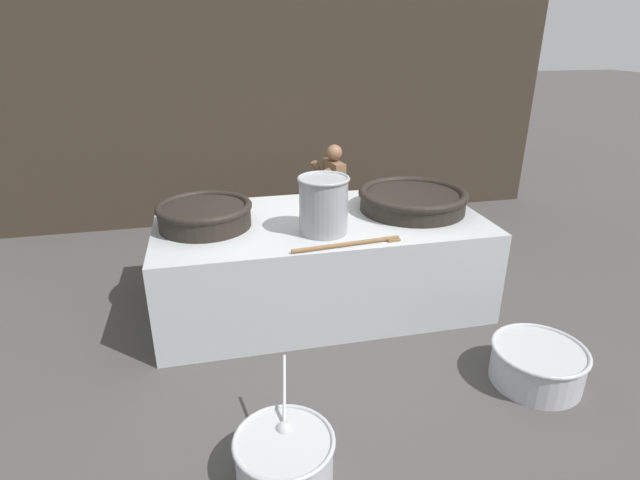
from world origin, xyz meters
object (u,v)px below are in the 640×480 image
object	(u,v)px
prep_bowl_vegetables	(284,455)
giant_wok_far	(412,199)
prep_bowl_meat	(538,363)
giant_wok_near	(205,214)
cook	(333,195)
stock_pot	(324,204)

from	to	relation	value
prep_bowl_vegetables	giant_wok_far	bearing A→B (deg)	51.98
prep_bowl_vegetables	prep_bowl_meat	bearing A→B (deg)	12.44
giant_wok_near	cook	world-z (taller)	cook
prep_bowl_vegetables	prep_bowl_meat	size ratio (longest dim) A/B	1.12
prep_bowl_meat	giant_wok_near	bearing A→B (deg)	146.14
giant_wok_far	stock_pot	bearing A→B (deg)	-158.88
stock_pot	prep_bowl_vegetables	size ratio (longest dim) A/B	0.62
giant_wok_near	prep_bowl_vegetables	size ratio (longest dim) A/B	1.06
prep_bowl_meat	giant_wok_far	bearing A→B (deg)	104.45
stock_pot	cook	bearing A→B (deg)	72.68
stock_pot	cook	distance (m)	1.85
giant_wok_far	stock_pot	distance (m)	1.19
giant_wok_near	prep_bowl_meat	xyz separation A→B (m)	(2.68, -1.80, -0.93)
prep_bowl_vegetables	prep_bowl_meat	xyz separation A→B (m)	(2.27, 0.50, 0.01)
prep_bowl_meat	stock_pot	bearing A→B (deg)	138.47
giant_wok_far	prep_bowl_vegetables	world-z (taller)	giant_wok_far
giant_wok_near	prep_bowl_vegetables	bearing A→B (deg)	-79.84
giant_wok_far	prep_bowl_meat	size ratio (longest dim) A/B	1.48
giant_wok_far	stock_pot	xyz separation A→B (m)	(-1.10, -0.42, 0.16)
stock_pot	prep_bowl_meat	bearing A→B (deg)	-41.53
prep_bowl_vegetables	prep_bowl_meat	distance (m)	2.32
cook	prep_bowl_meat	xyz separation A→B (m)	(1.03, -3.09, -0.61)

